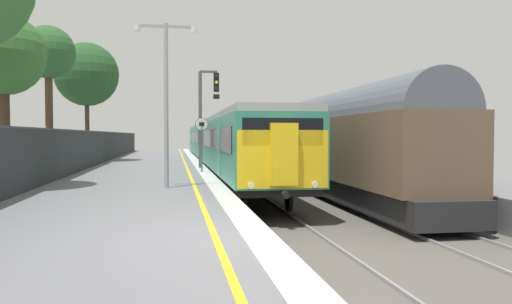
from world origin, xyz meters
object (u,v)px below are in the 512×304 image
object	(u,v)px
commuter_train_at_platform	(219,142)
speed_limit_sign	(202,137)
background_tree_back	(50,55)
signal_gantry	(205,107)
background_tree_left	(88,76)
freight_train_adjacent_track	(258,138)
platform_lamp_mid	(166,90)
background_tree_right	(4,57)

from	to	relation	value
commuter_train_at_platform	speed_limit_sign	world-z (taller)	commuter_train_at_platform
commuter_train_at_platform	background_tree_back	size ratio (longest dim) A/B	5.33
commuter_train_at_platform	signal_gantry	distance (m)	8.59
signal_gantry	background_tree_left	world-z (taller)	background_tree_left
commuter_train_at_platform	background_tree_left	distance (m)	9.74
freight_train_adjacent_track	background_tree_back	size ratio (longest dim) A/B	7.86
background_tree_left	background_tree_back	distance (m)	5.30
background_tree_back	background_tree_left	bearing A→B (deg)	77.55
platform_lamp_mid	background_tree_left	bearing A→B (deg)	106.86
speed_limit_sign	platform_lamp_mid	distance (m)	6.97
speed_limit_sign	background_tree_back	bearing A→B (deg)	143.70
speed_limit_sign	background_tree_back	distance (m)	10.91
commuter_train_at_platform	background_tree_left	bearing A→B (deg)	-178.01
freight_train_adjacent_track	platform_lamp_mid	bearing A→B (deg)	-106.07
signal_gantry	background_tree_back	xyz separation A→B (m)	(-8.37, 2.79, 2.94)
freight_train_adjacent_track	background_tree_right	world-z (taller)	background_tree_right
platform_lamp_mid	background_tree_back	distance (m)	14.39
speed_limit_sign	background_tree_right	size ratio (longest dim) A/B	0.38
background_tree_left	commuter_train_at_platform	bearing A→B (deg)	1.99
signal_gantry	speed_limit_sign	size ratio (longest dim) A/B	2.02
background_tree_left	background_tree_right	distance (m)	12.76
speed_limit_sign	background_tree_back	size ratio (longest dim) A/B	0.33
commuter_train_at_platform	freight_train_adjacent_track	bearing A→B (deg)	62.25
background_tree_back	commuter_train_at_platform	bearing A→B (deg)	28.99
commuter_train_at_platform	signal_gantry	size ratio (longest dim) A/B	8.07
freight_train_adjacent_track	background_tree_left	xyz separation A→B (m)	(-12.71, -7.92, 4.15)
background_tree_right	freight_train_adjacent_track	bearing A→B (deg)	56.07
background_tree_right	platform_lamp_mid	bearing A→B (deg)	-37.35
commuter_train_at_platform	freight_train_adjacent_track	size ratio (longest dim) A/B	0.68
platform_lamp_mid	background_tree_back	bearing A→B (deg)	117.43
background_tree_back	platform_lamp_mid	bearing A→B (deg)	-62.57
background_tree_left	background_tree_back	xyz separation A→B (m)	(-1.14, -5.15, 0.52)
background_tree_back	signal_gantry	bearing A→B (deg)	-18.42
commuter_train_at_platform	background_tree_back	world-z (taller)	background_tree_back
commuter_train_at_platform	background_tree_left	xyz separation A→B (m)	(-8.71, -0.30, 4.35)
background_tree_left	background_tree_right	size ratio (longest dim) A/B	1.18
platform_lamp_mid	background_tree_right	world-z (taller)	background_tree_right
signal_gantry	platform_lamp_mid	size ratio (longest dim) A/B	0.96
speed_limit_sign	background_tree_back	xyz separation A→B (m)	(-8.00, 5.88, 4.51)
signal_gantry	speed_limit_sign	xyz separation A→B (m)	(-0.37, -3.09, -1.57)
background_tree_right	background_tree_back	world-z (taller)	background_tree_back
freight_train_adjacent_track	background_tree_left	distance (m)	15.54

